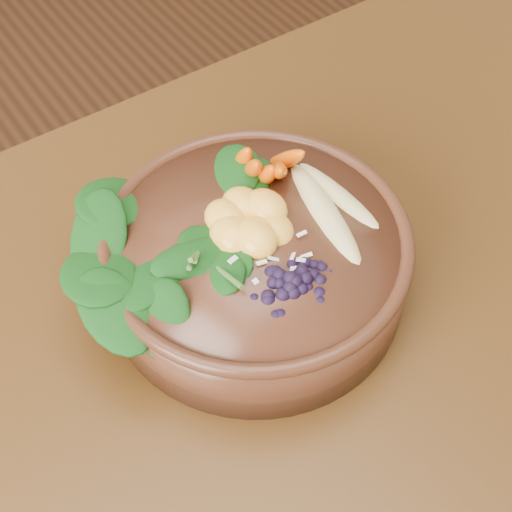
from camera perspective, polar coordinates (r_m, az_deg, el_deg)
stoneware_bowl at (r=0.63m, az=0.00°, el=-0.56°), size 0.30×0.30×0.07m
kale_heap at (r=0.61m, az=-5.89°, el=4.86°), size 0.19×0.18×0.04m
carrot_cluster at (r=0.64m, az=0.80°, el=9.62°), size 0.06×0.06×0.07m
banana_halves at (r=0.63m, az=6.13°, el=5.05°), size 0.07×0.15×0.03m
mandarin_cluster at (r=0.60m, az=-0.58°, el=3.56°), size 0.09×0.09×0.03m
blueberry_pile at (r=0.56m, az=2.89°, el=-1.00°), size 0.13×0.11×0.04m
coconut_flakes at (r=0.59m, az=0.99°, el=0.61°), size 0.09×0.07×0.01m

